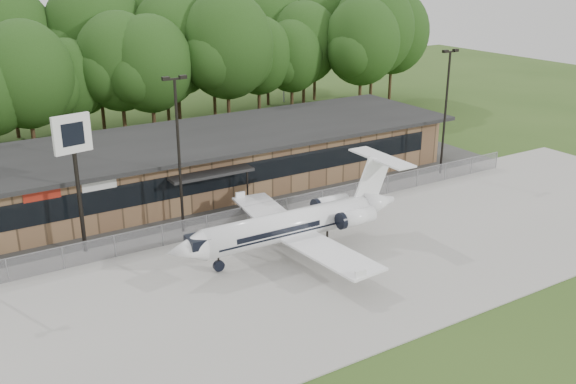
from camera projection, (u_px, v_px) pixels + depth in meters
ground at (413, 325)px, 31.32m from camera, size 160.00×160.00×0.00m
apron at (320, 263)px, 37.69m from camera, size 64.00×18.00×0.08m
parking_lot at (231, 203)px, 46.88m from camera, size 50.00×9.00×0.06m
terminal at (204, 160)px, 49.69m from camera, size 41.00×11.65×4.30m
fence at (261, 213)px, 43.03m from camera, size 46.00×0.04×1.52m
treeline at (123, 61)px, 62.29m from camera, size 72.00×12.00×15.00m
light_pole_mid at (178, 144)px, 39.97m from camera, size 1.55×0.30×10.23m
light_pole_right at (446, 103)px, 51.38m from camera, size 1.55×0.30×10.23m
business_jet at (297, 224)px, 38.38m from camera, size 15.64×13.89×5.28m
pole_sign at (74, 149)px, 36.89m from camera, size 2.25×0.66×8.57m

